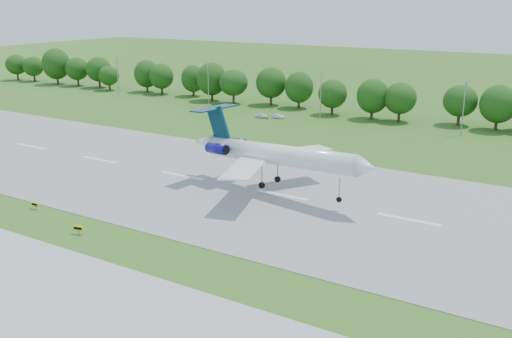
# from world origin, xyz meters

# --- Properties ---
(ground) EXTENTS (600.00, 600.00, 0.00)m
(ground) POSITION_xyz_m (0.00, 0.00, 0.00)
(ground) COLOR #2B5516
(ground) RESTS_ON ground
(runway) EXTENTS (400.00, 45.00, 0.08)m
(runway) POSITION_xyz_m (0.00, 25.00, 0.04)
(runway) COLOR gray
(runway) RESTS_ON ground
(taxiway) EXTENTS (400.00, 23.00, 0.08)m
(taxiway) POSITION_xyz_m (0.00, -18.00, 0.04)
(taxiway) COLOR #ADADA8
(taxiway) RESTS_ON ground
(tree_line) EXTENTS (288.40, 8.40, 10.40)m
(tree_line) POSITION_xyz_m (0.00, 92.00, 6.19)
(tree_line) COLOR #382314
(tree_line) RESTS_ON ground
(light_poles) EXTENTS (175.90, 0.25, 12.19)m
(light_poles) POSITION_xyz_m (-2.50, 82.00, 6.34)
(light_poles) COLOR gray
(light_poles) RESTS_ON ground
(airliner) EXTENTS (35.12, 25.30, 11.53)m
(airliner) POSITION_xyz_m (-2.43, 25.26, 6.59)
(airliner) COLOR white
(airliner) RESTS_ON ground
(taxi_sign_left) EXTENTS (1.50, 0.29, 1.05)m
(taxi_sign_left) POSITION_xyz_m (-28.31, 0.87, 0.77)
(taxi_sign_left) COLOR gray
(taxi_sign_left) RESTS_ON ground
(taxi_sign_centre) EXTENTS (1.66, 0.52, 1.16)m
(taxi_sign_centre) POSITION_xyz_m (-15.69, -2.38, 0.86)
(taxi_sign_centre) COLOR gray
(taxi_sign_centre) RESTS_ON ground
(service_vehicle_a) EXTENTS (3.42, 1.43, 1.10)m
(service_vehicle_a) POSITION_xyz_m (-30.00, 77.66, 0.55)
(service_vehicle_a) COLOR silver
(service_vehicle_a) RESTS_ON ground
(service_vehicle_b) EXTENTS (3.65, 1.62, 1.22)m
(service_vehicle_b) POSITION_xyz_m (-33.57, 75.77, 0.61)
(service_vehicle_b) COLOR silver
(service_vehicle_b) RESTS_ON ground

